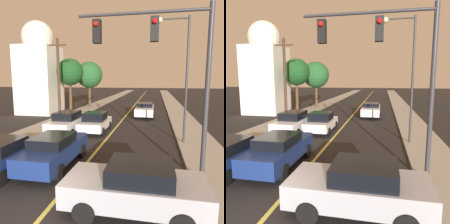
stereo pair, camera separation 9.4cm
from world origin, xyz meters
The scene contains 15 objects.
road_surface centered at (0.00, 36.00, 0.01)m, with size 9.42×80.00×0.01m.
sidewalk_left centered at (-5.96, 36.00, 0.06)m, with size 2.50×80.00×0.12m.
sidewalk_right centered at (5.96, 36.00, 0.06)m, with size 2.50×80.00×0.12m.
car_near_lane_front centered at (-1.32, 4.33, 0.81)m, with size 1.86×4.49×1.55m.
car_near_lane_second centered at (-1.32, 11.37, 0.77)m, with size 1.93×3.91×1.54m.
car_outer_lane_front centered at (-3.39, 3.44, 0.75)m, with size 2.00×4.28×1.47m.
car_outer_lane_second centered at (-3.39, 10.95, 0.81)m, with size 1.89×4.88×1.61m.
car_far_oncoming centered at (2.12, 19.19, 0.80)m, with size 1.98×4.98×1.50m.
car_crossing_right centered at (2.71, 1.58, 0.81)m, with size 4.33×2.05×1.57m.
traffic_signal_mast centered at (3.55, 3.93, 4.89)m, with size 5.05×0.42×6.68m.
streetlamp_right centered at (4.62, 9.32, 5.00)m, with size 1.97×0.36×7.67m.
utility_pole_left centered at (-5.31, 13.61, 4.04)m, with size 1.60×0.24×7.52m.
tree_left_near centered at (-6.30, 18.76, 4.84)m, with size 2.99×2.99×6.26m.
tree_left_far centered at (-6.12, 25.52, 4.67)m, with size 3.72×3.72×6.43m.
domed_building_left centered at (-10.37, 19.31, 5.18)m, with size 4.32×4.32×10.71m.
Camera 1 is at (3.23, -4.75, 4.08)m, focal length 35.00 mm.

